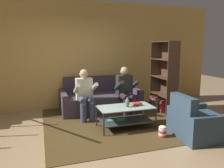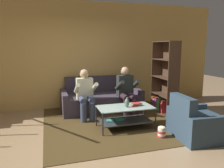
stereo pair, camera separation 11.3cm
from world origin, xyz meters
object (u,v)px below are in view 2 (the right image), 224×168
Objects in this scene: armchair at (196,124)px; popcorn_tub at (162,132)px; couch at (101,99)px; vase at (127,103)px; person_seated_right at (126,89)px; bookshelf at (165,86)px; book_stack at (137,104)px; coffee_table at (125,114)px; person_seated_left at (85,92)px.

armchair is 0.66m from popcorn_tub.
couch is 10.44× the size of vase.
couch is 1.74× the size of person_seated_right.
person_seated_right is 6.02× the size of vase.
bookshelf is 8.23× the size of popcorn_tub.
book_stack is 1.41m from bookshelf.
vase is (0.03, -0.04, 0.25)m from coffee_table.
coffee_table is 1.39m from armchair.
couch is 1.53m from vase.
person_seated_right reaches higher than couch.
bookshelf is at bearing -1.40° from person_seated_left.
person_seated_right is (1.02, 0.00, 0.01)m from person_seated_left.
person_seated_right is 1.26× the size of armchair.
couch is at bearing 157.96° from bookshelf.
person_seated_left is 1.15m from coffee_table.
popcorn_tub is (0.47, -0.62, -0.44)m from vase.
armchair is at bearing -17.85° from popcorn_tub.
book_stack is at bearing -73.84° from couch.
bookshelf is 1.93× the size of armchair.
popcorn_tub is at bearing -52.91° from vase.
vase reaches higher than book_stack.
vase is at bearing 127.09° from popcorn_tub.
armchair is at bearing -37.13° from vase.
bookshelf reaches higher than person_seated_right.
person_seated_right is 1.63m from popcorn_tub.
person_seated_right reaches higher than armchair.
person_seated_left is at bearing 135.66° from armchair.
armchair is at bearing -44.34° from person_seated_left.
armchair is (1.07, -0.81, -0.28)m from vase.
person_seated_left is at bearing -131.50° from couch.
bookshelf is at bearing 30.46° from coffee_table.
person_seated_right is at bearing 113.24° from armchair.
armchair is (1.25, -2.30, -0.02)m from couch.
armchair is at bearing -100.15° from bookshelf.
person_seated_right is at bearing 95.06° from popcorn_tub.
armchair reaches higher than coffee_table.
couch is 2.62m from armchair.
person_seated_left is 2.07m from bookshelf.
person_seated_right is at bearing 70.14° from vase.
coffee_table is at bearing 142.48° from armchair.
bookshelf is 1.83m from popcorn_tub.
vase is at bearing -48.47° from coffee_table.
armchair reaches higher than popcorn_tub.
book_stack is at bearing -144.42° from bookshelf.
popcorn_tub is at bearing -52.86° from person_seated_left.
popcorn_tub is (0.23, -0.67, -0.38)m from book_stack.
coffee_table is 1.21× the size of armchair.
bookshelf reaches higher than couch.
couch is 9.34× the size of popcorn_tub.
armchair is at bearing -66.76° from person_seated_right.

